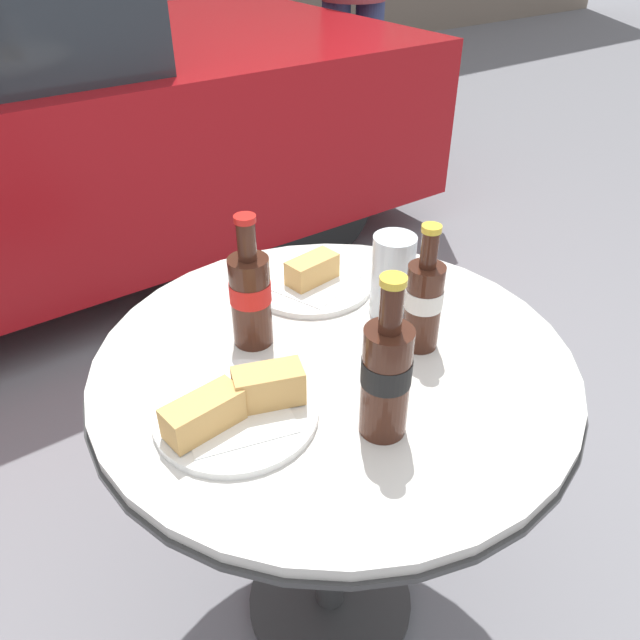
{
  "coord_description": "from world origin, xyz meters",
  "views": [
    {
      "loc": [
        -0.49,
        -0.65,
        1.36
      ],
      "look_at": [
        0.0,
        0.04,
        0.77
      ],
      "focal_mm": 35.0,
      "sensor_mm": 36.0,
      "label": 1
    }
  ],
  "objects": [
    {
      "name": "lunch_plate_far",
      "position": [
        0.1,
        0.2,
        0.73
      ],
      "size": [
        0.24,
        0.24,
        0.06
      ],
      "color": "white",
      "rests_on": "bistro_table"
    },
    {
      "name": "cola_bottle_right",
      "position": [
        -0.04,
        -0.17,
        0.82
      ],
      "size": [
        0.07,
        0.07,
        0.25
      ],
      "color": "#3D1E14",
      "rests_on": "bistro_table"
    },
    {
      "name": "cola_bottle_left",
      "position": [
        -0.09,
        0.11,
        0.81
      ],
      "size": [
        0.07,
        0.07,
        0.23
      ],
      "color": "#3D1E14",
      "rests_on": "bistro_table"
    },
    {
      "name": "lunch_plate_near",
      "position": [
        -0.2,
        -0.04,
        0.74
      ],
      "size": [
        0.24,
        0.24,
        0.07
      ],
      "color": "white",
      "rests_on": "bistro_table"
    },
    {
      "name": "bistro_table",
      "position": [
        0.0,
        0.0,
        0.59
      ],
      "size": [
        0.8,
        0.8,
        0.72
      ],
      "color": "#333333",
      "rests_on": "ground_plane"
    },
    {
      "name": "ground_plane",
      "position": [
        0.0,
        0.0,
        0.0
      ],
      "size": [
        30.0,
        30.0,
        0.0
      ],
      "primitive_type": "plane",
      "color": "slate"
    },
    {
      "name": "cola_bottle_center",
      "position": [
        0.14,
        -0.06,
        0.81
      ],
      "size": [
        0.06,
        0.06,
        0.22
      ],
      "color": "#3D1E14",
      "rests_on": "bistro_table"
    },
    {
      "name": "drinking_glass",
      "position": [
        0.16,
        0.04,
        0.79
      ],
      "size": [
        0.08,
        0.08,
        0.15
      ],
      "color": "silver",
      "rests_on": "bistro_table"
    }
  ]
}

